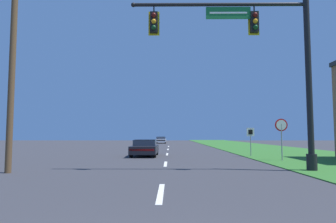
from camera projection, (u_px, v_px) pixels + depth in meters
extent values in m
cube|color=#2D6626|center=(266.00, 149.00, 31.93)|extent=(10.00, 110.00, 0.04)
cube|color=silver|center=(161.00, 193.00, 8.08)|extent=(0.16, 2.80, 0.01)
cube|color=silver|center=(166.00, 164.00, 16.06)|extent=(0.16, 2.80, 0.01)
cube|color=silver|center=(167.00, 154.00, 24.04)|extent=(0.16, 2.80, 0.01)
cube|color=silver|center=(168.00, 149.00, 32.01)|extent=(0.16, 2.80, 0.01)
cube|color=silver|center=(168.00, 146.00, 39.99)|extent=(0.16, 2.80, 0.01)
cylinder|color=black|center=(312.00, 162.00, 12.96)|extent=(0.44, 0.44, 0.70)
cylinder|color=black|center=(309.00, 79.00, 13.25)|extent=(0.26, 0.26, 8.02)
cylinder|color=black|center=(219.00, 5.00, 13.54)|extent=(7.82, 0.16, 0.16)
sphere|color=black|center=(133.00, 5.00, 13.57)|extent=(0.21, 0.21, 0.21)
cube|color=#196B33|center=(228.00, 13.00, 13.51)|extent=(2.01, 0.06, 0.55)
cube|color=white|center=(228.00, 13.00, 13.47)|extent=(1.69, 0.01, 0.08)
cylinder|color=black|center=(154.00, 9.00, 13.55)|extent=(0.06, 0.06, 0.35)
cube|color=yellow|center=(154.00, 24.00, 13.64)|extent=(0.50, 0.03, 1.11)
cube|color=black|center=(154.00, 22.00, 13.50)|extent=(0.34, 0.24, 0.95)
sphere|color=#4C0F0C|center=(154.00, 15.00, 13.39)|extent=(0.22, 0.22, 0.22)
sphere|color=orange|center=(154.00, 21.00, 13.36)|extent=(0.22, 0.22, 0.22)
sphere|color=#0F3D19|center=(154.00, 28.00, 13.34)|extent=(0.22, 0.22, 0.22)
cylinder|color=black|center=(254.00, 8.00, 13.52)|extent=(0.06, 0.06, 0.35)
cube|color=yellow|center=(254.00, 23.00, 13.60)|extent=(0.50, 0.03, 1.11)
cube|color=black|center=(254.00, 22.00, 13.47)|extent=(0.34, 0.24, 0.95)
sphere|color=#4C0F0C|center=(255.00, 15.00, 13.35)|extent=(0.22, 0.22, 0.22)
sphere|color=orange|center=(255.00, 21.00, 13.33)|extent=(0.22, 0.22, 0.22)
sphere|color=#0F3D19|center=(255.00, 27.00, 13.30)|extent=(0.22, 0.22, 0.22)
cylinder|color=black|center=(157.00, 151.00, 23.49)|extent=(0.22, 0.64, 0.64)
cylinder|color=black|center=(136.00, 151.00, 23.52)|extent=(0.22, 0.64, 0.64)
cylinder|color=black|center=(154.00, 153.00, 20.60)|extent=(0.22, 0.64, 0.64)
cylinder|color=black|center=(131.00, 153.00, 20.63)|extent=(0.22, 0.64, 0.64)
cube|color=black|center=(145.00, 149.00, 22.07)|extent=(1.86, 4.31, 0.55)
cube|color=#283342|center=(145.00, 143.00, 22.22)|extent=(1.62, 1.82, 0.42)
cube|color=black|center=(145.00, 140.00, 22.23)|extent=(1.58, 1.78, 0.06)
cube|color=#B71414|center=(142.00, 150.00, 19.97)|extent=(1.67, 0.08, 0.14)
cylinder|color=black|center=(165.00, 141.00, 56.25)|extent=(0.22, 0.64, 0.64)
cylinder|color=black|center=(157.00, 141.00, 56.26)|extent=(0.22, 0.64, 0.64)
cylinder|color=black|center=(165.00, 142.00, 53.18)|extent=(0.22, 0.64, 0.64)
cylinder|color=black|center=(156.00, 142.00, 53.19)|extent=(0.22, 0.64, 0.64)
cube|color=silver|center=(161.00, 141.00, 54.73)|extent=(1.82, 4.48, 0.55)
cube|color=#283342|center=(161.00, 138.00, 54.88)|extent=(1.60, 1.88, 0.42)
cube|color=silver|center=(161.00, 137.00, 54.90)|extent=(1.57, 1.85, 0.06)
cube|color=#B71414|center=(161.00, 140.00, 52.53)|extent=(1.67, 0.06, 0.14)
cylinder|color=gray|center=(282.00, 142.00, 18.05)|extent=(0.07, 0.07, 2.20)
cylinder|color=red|center=(281.00, 125.00, 18.13)|extent=(0.76, 0.04, 0.76)
cylinder|color=white|center=(281.00, 125.00, 18.11)|extent=(0.61, 0.01, 0.61)
cylinder|color=gray|center=(251.00, 142.00, 21.56)|extent=(0.06, 0.06, 2.00)
cube|color=white|center=(250.00, 132.00, 21.61)|extent=(0.55, 0.04, 0.60)
cube|color=black|center=(251.00, 132.00, 21.59)|extent=(0.31, 0.01, 0.34)
cylinder|color=brown|center=(13.00, 51.00, 12.73)|extent=(0.26, 0.26, 10.25)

